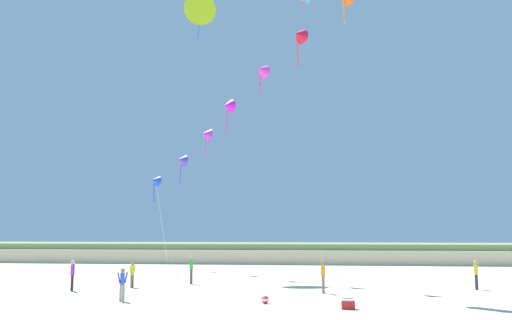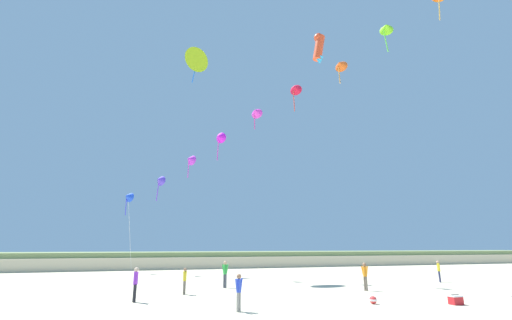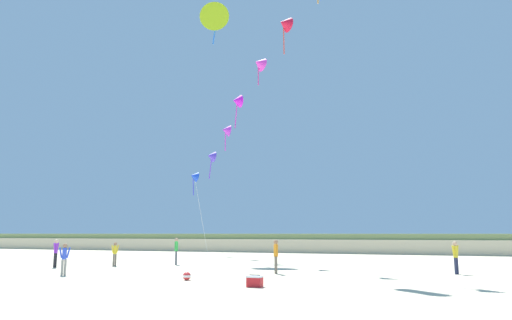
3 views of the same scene
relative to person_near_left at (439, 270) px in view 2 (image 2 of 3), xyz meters
name	(u,v)px [view 2 (image 2 of 3)]	position (x,y,z in m)	size (l,w,h in m)	color
dune_ridge	(207,259)	(-13.90, 26.69, 0.05)	(120.00, 10.75, 1.99)	beige
person_near_left	(439,270)	(0.00, 0.00, 0.00)	(0.39, 0.51, 1.63)	#282D4C
person_near_right	(365,274)	(-8.62, -2.80, 0.04)	(0.23, 0.60, 1.71)	#726656
person_mid_center	(225,272)	(-16.79, 1.34, 0.06)	(0.38, 0.57, 1.74)	#474C56
person_far_left	(239,290)	(-18.05, -7.31, -0.05)	(0.45, 0.42, 1.54)	gray
person_far_right	(135,282)	(-22.41, -3.28, 0.02)	(0.23, 0.58, 1.67)	black
person_far_center	(185,279)	(-19.73, -1.14, -0.08)	(0.29, 0.50, 1.49)	#726656
kite_banner_string	(276,102)	(-11.35, 5.33, 14.97)	(27.44, 27.85, 24.26)	blue
large_kite_low_lead	(195,61)	(-18.57, 10.37, 20.80)	(2.92, 1.98, 3.92)	#AED41B
large_kite_mid_trail	(319,47)	(-9.30, 0.41, 18.13)	(1.30, 1.08, 2.86)	#ED4723
beach_cooler	(456,300)	(-7.63, -8.61, -0.73)	(0.58, 0.41, 0.46)	red
beach_ball	(373,300)	(-11.30, -7.27, -0.76)	(0.36, 0.36, 0.36)	red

